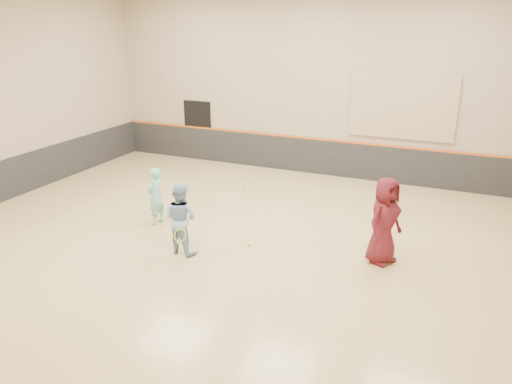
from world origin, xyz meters
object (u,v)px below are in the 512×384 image
at_px(girl, 155,196).
at_px(young_man, 384,221).
at_px(spare_racket, 243,184).
at_px(instructor, 181,219).

height_order(girl, young_man, young_man).
relative_size(girl, spare_racket, 2.24).
distance_m(girl, young_man, 5.77).
bearing_deg(instructor, girl, -30.60).
height_order(instructor, young_man, young_man).
relative_size(girl, instructor, 0.92).
distance_m(girl, instructor, 1.89).
distance_m(instructor, spare_racket, 4.98).
relative_size(instructor, young_man, 0.85).
distance_m(instructor, young_man, 4.49).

